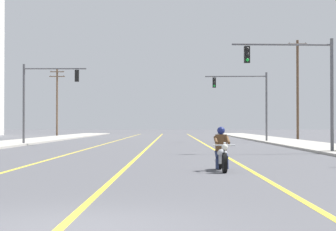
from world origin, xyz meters
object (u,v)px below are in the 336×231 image
Objects in this scene: motorcycle_with_rider at (222,153)px; traffic_signal_mid_right at (248,96)px; traffic_signal_near_right at (303,76)px; utility_pole_right_far at (298,88)px; utility_pole_left_far at (57,100)px; traffic_signal_near_left at (42,91)px.

traffic_signal_mid_right is at bearing 81.29° from motorcycle_with_rider.
motorcycle_with_rider is at bearing -98.71° from traffic_signal_mid_right.
traffic_signal_near_right is 20.97m from traffic_signal_mid_right.
utility_pole_left_far is (-28.94, 21.59, -0.31)m from utility_pole_right_far.
utility_pole_left_far is (-17.64, 63.67, 4.44)m from motorcycle_with_rider.
traffic_signal_near_right is 21.82m from traffic_signal_near_left.
utility_pole_right_far reaches higher than traffic_signal_near_left.
traffic_signal_near_left is at bearing -80.88° from utility_pole_left_far.
utility_pole_right_far reaches higher than motorcycle_with_rider.
traffic_signal_near_left is at bearing 141.27° from traffic_signal_near_right.
utility_pole_left_far is at bearing 114.25° from traffic_signal_near_right.
utility_pole_left_far is at bearing 105.49° from motorcycle_with_rider.
motorcycle_with_rider is 34.08m from traffic_signal_mid_right.
traffic_signal_mid_right reaches higher than motorcycle_with_rider.
utility_pole_left_far reaches higher than traffic_signal_mid_right.
traffic_signal_near_right reaches higher than motorcycle_with_rider.
traffic_signal_near_left is at bearing 113.94° from motorcycle_with_rider.
traffic_signal_near_left is at bearing -156.39° from traffic_signal_mid_right.
utility_pole_left_far is at bearing 143.28° from utility_pole_right_far.
utility_pole_right_far is 36.10m from utility_pole_left_far.
traffic_signal_near_right is 0.60× the size of utility_pole_right_far.
traffic_signal_mid_right is at bearing 90.72° from traffic_signal_near_right.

